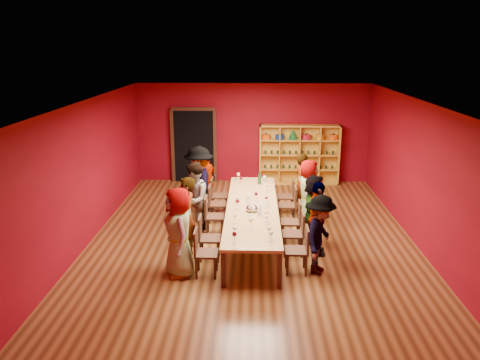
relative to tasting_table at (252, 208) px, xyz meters
The scene contains 47 objects.
room_shell 0.80m from the tasting_table, ahead, with size 7.10×9.10×3.04m.
tasting_table is the anchor object (origin of this frame).
doorway 4.80m from the tasting_table, 112.09° to the left, with size 1.40×0.17×2.30m.
shelving_unit 4.55m from the tasting_table, 72.08° to the left, with size 2.40×0.40×1.80m.
chair_person_left_0 1.96m from the tasting_table, 117.90° to the right, with size 0.42×0.42×0.89m.
person_left_0 2.18m from the tasting_table, 127.64° to the right, with size 0.82×0.45×1.68m, color #151A3C.
chair_person_left_1 1.39m from the tasting_table, 131.26° to the right, with size 0.42×0.42×0.89m.
person_left_1 1.66m from the tasting_table, 141.15° to the right, with size 0.61×0.45×1.68m, color tan.
chair_person_left_2 0.95m from the tasting_table, 169.56° to the left, with size 0.42×0.42×0.89m.
person_left_2 1.30m from the tasting_table, behind, with size 0.80×0.44×1.65m, color #5B8EBC.
chair_person_left_3 1.38m from the tasting_table, 131.92° to the left, with size 0.42×0.42×0.89m.
person_left_3 1.63m from the tasting_table, 141.14° to the left, with size 1.19×0.49×1.84m, color beige.
chair_person_left_4 1.89m from the tasting_table, 118.98° to the left, with size 0.42×0.42×0.89m.
person_left_4 2.01m from the tasting_table, 125.09° to the left, with size 0.92×0.42×1.57m, color beige.
chair_person_right_0 1.81m from the tasting_table, 59.63° to the right, with size 0.42×0.42×0.89m.
person_right_0 1.99m from the tasting_table, 51.14° to the right, with size 0.98×0.40×1.51m, color #15193B.
chair_person_right_1 1.21m from the tasting_table, 40.41° to the right, with size 0.42×0.42×0.89m.
person_right_1 1.51m from the tasting_table, 30.81° to the right, with size 0.90×0.41×1.53m, color #15163C.
chair_person_right_2 0.94m from the tasting_table, ahead, with size 0.42×0.42×0.89m.
person_right_2 1.32m from the tasting_table, ahead, with size 1.39×0.40×1.50m, color white.
chair_person_right_3 1.34m from the tasting_table, 46.76° to the left, with size 0.42×0.42×0.89m.
person_right_3 1.63m from the tasting_table, 36.39° to the left, with size 0.76×0.41×1.55m, color #151D3C.
chair_person_right_4 1.87m from the tasting_table, 60.73° to the left, with size 0.42×0.42×0.89m.
person_right_4 2.04m from the tasting_table, 52.68° to the left, with size 0.57×0.41×1.55m, color #4F4F54.
wine_glass_0 0.38m from the tasting_table, 20.88° to the left, with size 0.07×0.07×0.19m.
wine_glass_1 1.03m from the tasting_table, 108.92° to the right, with size 0.07×0.07×0.18m.
wine_glass_2 1.09m from the tasting_table, 72.18° to the left, with size 0.08×0.08×0.20m.
wine_glass_3 1.82m from the tasting_table, 80.33° to the left, with size 0.07×0.07×0.18m.
wine_glass_4 1.99m from the tasting_table, 100.59° to the left, with size 0.09×0.09×0.21m.
wine_glass_5 1.90m from the tasting_table, 79.74° to the right, with size 0.08×0.08×0.20m.
wine_glass_6 0.39m from the tasting_table, 157.50° to the left, with size 0.07×0.07×0.18m.
wine_glass_7 1.91m from the tasting_table, 81.43° to the left, with size 0.08×0.08×0.20m.
wine_glass_8 0.40m from the tasting_table, 153.76° to the right, with size 0.09×0.09×0.21m.
wine_glass_9 1.69m from the tasting_table, 100.69° to the right, with size 0.08×0.08×0.20m.
wine_glass_10 0.92m from the tasting_table, 71.44° to the right, with size 0.08×0.08×0.20m.
wine_glass_11 1.08m from the tasting_table, 74.50° to the right, with size 0.08×0.08×0.19m.
wine_glass_12 1.70m from the tasting_table, 99.61° to the left, with size 0.07×0.07×0.18m.
wine_glass_13 1.96m from the tasting_table, 98.96° to the right, with size 0.08×0.08×0.21m.
wine_glass_14 0.36m from the tasting_table, 10.66° to the right, with size 0.07×0.07×0.18m.
wine_glass_15 0.44m from the tasting_table, 77.66° to the left, with size 0.08×0.08×0.20m.
wine_glass_16 1.69m from the tasting_table, 79.28° to the right, with size 0.08×0.08×0.20m.
wine_glass_17 1.27m from the tasting_table, 91.05° to the right, with size 0.09×0.09×0.22m.
wine_glass_18 0.56m from the tasting_table, 91.37° to the right, with size 0.09×0.09×0.21m.
spittoon_bowl 0.34m from the tasting_table, 90.65° to the right, with size 0.26×0.26×0.14m, color silver.
carafe_a 0.21m from the tasting_table, 128.16° to the left, with size 0.10×0.10×0.23m.
carafe_b 0.57m from the tasting_table, 73.85° to the right, with size 0.09×0.09×0.23m.
wine_bottle 1.67m from the tasting_table, 83.96° to the left, with size 0.09×0.09×0.34m.
Camera 1 is at (0.02, -9.54, 4.14)m, focal length 35.00 mm.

